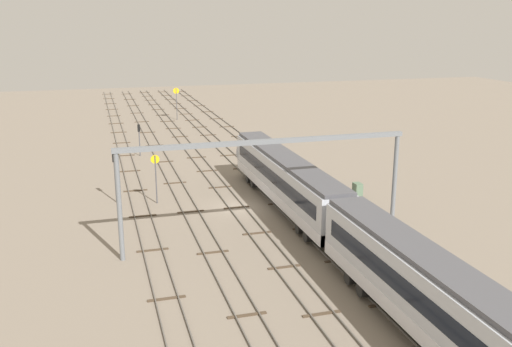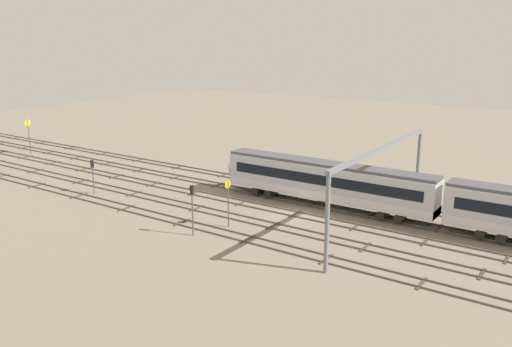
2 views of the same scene
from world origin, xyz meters
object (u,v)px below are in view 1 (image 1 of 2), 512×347
(overhead_gantry, at_px, (266,163))
(relay_cabinet, at_px, (357,191))
(signal_light_trackside_approach, at_px, (139,135))
(signal_light_trackside_departure, at_px, (115,170))
(speed_sign_mid_trackside, at_px, (176,99))
(speed_sign_near_foreground, at_px, (156,173))

(overhead_gantry, xyz_separation_m, relay_cabinet, (8.63, -11.98, -5.72))
(signal_light_trackside_approach, relative_size, signal_light_trackside_departure, 0.83)
(speed_sign_mid_trackside, bearing_deg, speed_sign_near_foreground, 169.18)
(overhead_gantry, relative_size, signal_light_trackside_approach, 5.52)
(speed_sign_near_foreground, relative_size, signal_light_trackside_departure, 0.97)
(speed_sign_mid_trackside, xyz_separation_m, signal_light_trackside_approach, (-25.79, 8.61, -0.98))
(speed_sign_near_foreground, xyz_separation_m, signal_light_trackside_approach, (20.15, -0.18, -0.32))
(overhead_gantry, xyz_separation_m, signal_light_trackside_approach, (32.74, 6.79, -3.82))
(signal_light_trackside_approach, bearing_deg, speed_sign_mid_trackside, -18.45)
(overhead_gantry, distance_m, speed_sign_near_foreground, 14.81)
(speed_sign_mid_trackside, relative_size, signal_light_trackside_approach, 1.36)
(overhead_gantry, relative_size, speed_sign_mid_trackside, 4.06)
(signal_light_trackside_approach, bearing_deg, signal_light_trackside_departure, 168.40)
(speed_sign_near_foreground, relative_size, relay_cabinet, 3.02)
(speed_sign_mid_trackside, distance_m, signal_light_trackside_approach, 27.21)
(overhead_gantry, bearing_deg, relay_cabinet, -54.23)
(speed_sign_near_foreground, distance_m, signal_light_trackside_departure, 3.93)
(speed_sign_mid_trackside, height_order, relay_cabinet, speed_sign_mid_trackside)
(overhead_gantry, bearing_deg, signal_light_trackside_approach, 11.72)
(speed_sign_mid_trackside, height_order, signal_light_trackside_approach, speed_sign_mid_trackside)
(signal_light_trackside_approach, bearing_deg, speed_sign_near_foreground, 179.50)
(speed_sign_near_foreground, distance_m, signal_light_trackside_approach, 20.15)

